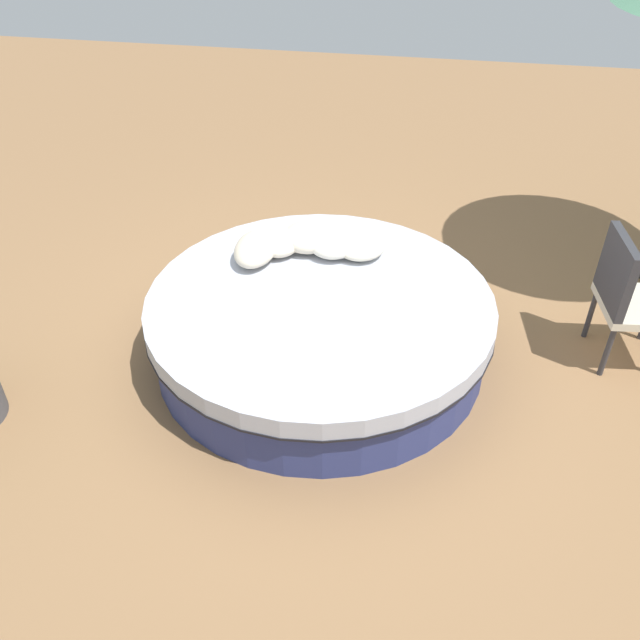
# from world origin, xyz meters

# --- Properties ---
(ground_plane) EXTENTS (16.00, 16.00, 0.00)m
(ground_plane) POSITION_xyz_m (0.00, 0.00, 0.00)
(ground_plane) COLOR olive
(round_bed) EXTENTS (2.46, 2.46, 0.51)m
(round_bed) POSITION_xyz_m (0.00, 0.00, 0.26)
(round_bed) COLOR navy
(round_bed) RESTS_ON ground_plane
(throw_pillow_0) EXTENTS (0.43, 0.39, 0.15)m
(throw_pillow_0) POSITION_xyz_m (0.64, -0.19, 0.58)
(throw_pillow_0) COLOR beige
(throw_pillow_0) RESTS_ON round_bed
(throw_pillow_1) EXTENTS (0.43, 0.39, 0.17)m
(throw_pillow_1) POSITION_xyz_m (0.61, 0.01, 0.60)
(throw_pillow_1) COLOR silver
(throw_pillow_1) RESTS_ON round_bed
(throw_pillow_2) EXTENTS (0.41, 0.40, 0.19)m
(throw_pillow_2) POSITION_xyz_m (0.64, 0.22, 0.60)
(throw_pillow_2) COLOR beige
(throw_pillow_2) RESTS_ON round_bed
(throw_pillow_3) EXTENTS (0.41, 0.32, 0.16)m
(throw_pillow_3) POSITION_xyz_m (0.56, 0.41, 0.59)
(throw_pillow_3) COLOR beige
(throw_pillow_3) RESTS_ON round_bed
(throw_pillow_4) EXTENTS (0.51, 0.31, 0.18)m
(throw_pillow_4) POSITION_xyz_m (0.41, 0.57, 0.60)
(throw_pillow_4) COLOR beige
(throw_pillow_4) RESTS_ON round_bed
(patio_chair) EXTENTS (0.58, 0.56, 0.98)m
(patio_chair) POSITION_xyz_m (0.37, -2.10, 0.56)
(patio_chair) COLOR #333338
(patio_chair) RESTS_ON ground_plane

